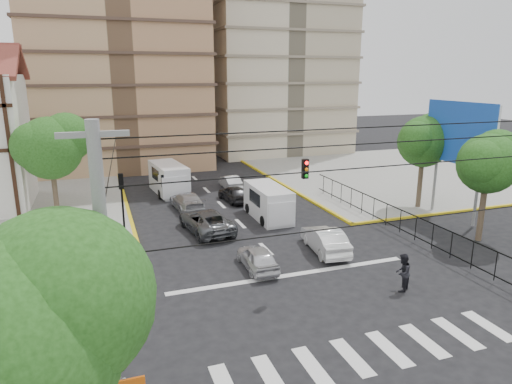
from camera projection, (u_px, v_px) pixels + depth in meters
name	position (u px, v px, depth m)	size (l,w,h in m)	color
ground	(302.00, 285.00, 22.35)	(160.00, 160.00, 0.00)	black
sidewalk_ne	(396.00, 174.00, 47.04)	(26.00, 26.00, 0.15)	gray
crosswalk_stripes	(371.00, 353.00, 16.88)	(12.00, 2.40, 0.01)	silver
stop_line	(292.00, 275.00, 23.45)	(13.00, 0.40, 0.01)	silver
park_fence	(399.00, 234.00, 29.37)	(0.10, 22.50, 1.66)	black
billboard	(460.00, 135.00, 30.99)	(0.36, 6.20, 8.10)	slate
tree_sw_near	(2.00, 339.00, 8.40)	(5.63, 4.60, 7.57)	#473828
tree_park_a	(489.00, 161.00, 27.16)	(4.41, 3.60, 6.83)	#473828
tree_park_c	(425.00, 139.00, 33.79)	(4.65, 3.80, 7.25)	#473828
tree_tudor	(51.00, 145.00, 31.82)	(5.39, 4.40, 7.43)	#473828
traffic_light_nw	(122.00, 198.00, 26.18)	(0.28, 0.22, 4.40)	black
traffic_light_hanging	(326.00, 176.00, 19.02)	(18.00, 9.12, 0.92)	black
utility_pole_sw	(110.00, 319.00, 10.04)	(1.40, 0.28, 9.00)	slate
van_right_lane	(269.00, 204.00, 32.26)	(2.17, 5.16, 2.33)	silver
van_left_lane	(169.00, 180.00, 39.13)	(2.83, 5.85, 2.54)	silver
car_silver_front_left	(257.00, 258.00, 24.06)	(1.48, 3.67, 1.25)	silver
car_white_front_right	(325.00, 240.00, 26.35)	(1.56, 4.47, 1.47)	white
car_grey_mid_left	(206.00, 221.00, 29.68)	(2.45, 5.32, 1.48)	#53565A
car_silver_rear_left	(187.00, 201.00, 34.63)	(1.87, 4.61, 1.34)	#A6A7AB
car_darkgrey_mid_right	(234.00, 194.00, 36.83)	(1.56, 3.88, 1.32)	black
car_white_rear_right	(230.00, 182.00, 41.07)	(1.29, 3.71, 1.22)	silver
pedestrian_crosswalk	(403.00, 272.00, 21.52)	(0.90, 0.70, 1.86)	black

